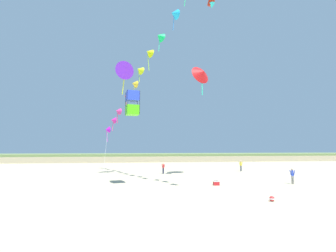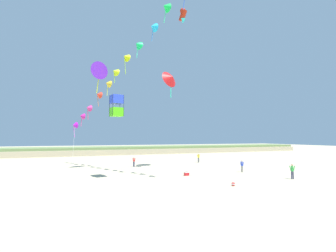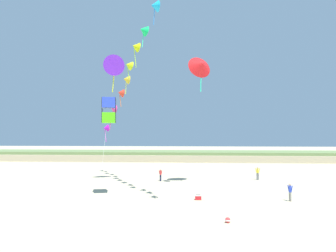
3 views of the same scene
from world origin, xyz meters
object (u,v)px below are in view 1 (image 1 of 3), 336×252
Objects in this scene: person_mid_center at (241,165)px; large_kite_low_lead at (132,103)px; person_near_right at (292,175)px; large_kite_high_solo at (124,71)px; beach_cooler at (216,183)px; beach_ball at (272,199)px; large_kite_outer_drift at (202,73)px; person_far_left at (163,167)px.

large_kite_low_lead is at bearing -144.88° from person_mid_center.
person_near_right is 24.33m from large_kite_high_solo.
beach_cooler reaches higher than beach_ball.
large_kite_outer_drift is (-7.52, 7.02, 12.89)m from person_near_right.
large_kite_low_lead is 12.35m from large_kite_outer_drift.
person_mid_center reaches higher than person_far_left.
large_kite_low_lead is at bearing -112.54° from person_far_left.
person_mid_center is at bearing 89.83° from person_near_right.
large_kite_high_solo reaches higher than large_kite_outer_drift.
beach_ball is at bearing -108.60° from person_mid_center.
person_far_left is (-12.46, 10.51, -0.04)m from person_near_right.
person_far_left is at bearing -171.57° from person_mid_center.
person_far_left reaches higher than beach_ball.
person_near_right is 4.47× the size of beach_ball.
large_kite_outer_drift is 19.41m from beach_ball.
person_mid_center is 21.50m from large_kite_low_lead.
beach_cooler is (4.35, -10.35, -0.69)m from person_far_left.
large_kite_low_lead reaches higher than person_near_right.
large_kite_high_solo is 12.73× the size of beach_ball.
person_mid_center is 22.84m from large_kite_high_solo.
large_kite_outer_drift is at bearing -10.67° from large_kite_high_solo.
large_kite_high_solo is 7.98× the size of beach_cooler.
large_kite_low_lead is at bearing -144.99° from large_kite_outer_drift.
person_near_right is at bearing -40.14° from person_far_left.
person_near_right is 16.49m from large_kite_outer_drift.
large_kite_low_lead is at bearing 143.73° from beach_ball.
large_kite_high_solo is at bearing -169.63° from person_mid_center.
large_kite_low_lead is 0.53× the size of large_kite_outer_drift.
beach_ball is at bearing -75.97° from beach_cooler.
large_kite_outer_drift is (-7.55, -5.34, 12.84)m from person_mid_center.
beach_ball is at bearing -36.27° from large_kite_low_lead.
large_kite_high_solo reaches higher than large_kite_low_lead.
person_mid_center is at bearing 35.12° from large_kite_low_lead.
large_kite_high_solo is at bearing 138.61° from beach_cooler.
large_kite_low_lead reaches higher than beach_cooler.
beach_cooler is at bearing -94.91° from large_kite_outer_drift.
person_far_left is 2.69× the size of beach_cooler.
large_kite_high_solo is (-18.20, -3.33, 13.38)m from person_mid_center.
person_near_right reaches higher than beach_cooler.
large_kite_high_solo is at bearing 101.19° from large_kite_low_lead.
large_kite_high_solo is at bearing -165.48° from person_far_left.
large_kite_high_solo is 19.50m from beach_cooler.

